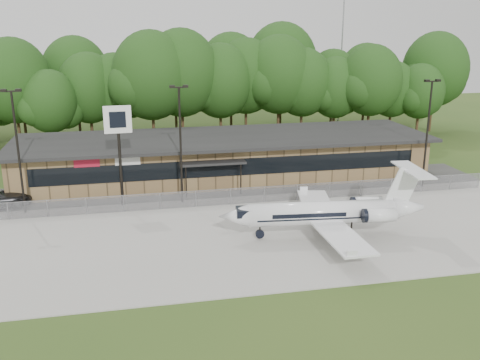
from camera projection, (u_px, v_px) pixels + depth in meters
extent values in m
plane|color=#2F4B1B|center=(293.00, 284.00, 32.25)|extent=(160.00, 160.00, 0.00)
cube|color=#9E9B93|center=(261.00, 234.00, 39.75)|extent=(64.00, 18.00, 0.08)
cube|color=#383835|center=(232.00, 189.00, 50.55)|extent=(50.00, 9.00, 0.06)
cube|color=olive|center=(223.00, 158.00, 54.22)|extent=(40.00, 10.00, 4.00)
cube|color=black|center=(233.00, 167.00, 49.42)|extent=(36.00, 0.08, 1.60)
cube|color=black|center=(224.00, 138.00, 53.15)|extent=(41.00, 11.50, 0.30)
cube|color=black|center=(212.00, 163.00, 48.29)|extent=(6.00, 1.60, 0.20)
cube|color=#B4162D|center=(87.00, 163.00, 46.53)|extent=(2.20, 0.06, 0.70)
cube|color=silver|center=(128.00, 161.00, 47.22)|extent=(2.20, 0.06, 0.70)
cube|color=gray|center=(242.00, 196.00, 46.12)|extent=(46.00, 0.03, 1.50)
cube|color=gray|center=(242.00, 188.00, 45.91)|extent=(46.00, 0.04, 0.04)
cylinder|color=gray|center=(342.00, 42.00, 78.11)|extent=(0.20, 0.20, 25.00)
cylinder|color=black|center=(19.00, 155.00, 42.80)|extent=(0.18, 0.18, 10.00)
cube|color=black|center=(11.00, 91.00, 41.38)|extent=(1.20, 0.12, 0.12)
cube|color=black|center=(3.00, 91.00, 41.25)|extent=(0.45, 0.30, 0.22)
cube|color=black|center=(18.00, 90.00, 41.46)|extent=(0.45, 0.30, 0.22)
cylinder|color=black|center=(181.00, 147.00, 45.35)|extent=(0.18, 0.18, 10.00)
cube|color=black|center=(179.00, 87.00, 43.93)|extent=(1.20, 0.12, 0.12)
cube|color=black|center=(172.00, 87.00, 43.80)|extent=(0.45, 0.30, 0.22)
cube|color=black|center=(185.00, 86.00, 44.01)|extent=(0.45, 0.30, 0.22)
cylinder|color=black|center=(427.00, 136.00, 49.86)|extent=(0.18, 0.18, 10.00)
cube|color=black|center=(432.00, 81.00, 48.44)|extent=(1.20, 0.12, 0.12)
cube|color=black|center=(427.00, 81.00, 48.31)|extent=(0.45, 0.30, 0.22)
cube|color=black|center=(438.00, 80.00, 48.53)|extent=(0.45, 0.30, 0.22)
cylinder|color=white|center=(321.00, 214.00, 38.76)|extent=(10.81, 2.74, 1.71)
cone|color=white|center=(233.00, 217.00, 38.10)|extent=(2.29, 1.91, 1.71)
cone|color=white|center=(408.00, 209.00, 39.40)|extent=(2.51, 1.93, 1.71)
cube|color=white|center=(342.00, 238.00, 35.59)|extent=(2.96, 6.61, 0.13)
cube|color=white|center=(316.00, 204.00, 42.32)|extent=(2.96, 6.61, 0.13)
cylinder|color=white|center=(379.00, 216.00, 37.84)|extent=(2.43, 1.19, 0.96)
cylinder|color=white|center=(367.00, 204.00, 40.39)|extent=(2.43, 1.19, 0.96)
cube|color=white|center=(403.00, 189.00, 38.90)|extent=(2.63, 0.40, 3.22)
cube|color=white|center=(413.00, 171.00, 38.59)|extent=(1.86, 5.03, 0.11)
cube|color=black|center=(244.00, 213.00, 38.09)|extent=(1.19, 1.38, 0.53)
cube|color=black|center=(346.00, 231.00, 39.37)|extent=(1.10, 2.64, 0.75)
cylinder|color=black|center=(260.00, 235.00, 38.70)|extent=(0.70, 0.70, 0.24)
cylinder|color=black|center=(120.00, 159.00, 44.88)|extent=(0.26, 0.26, 8.23)
cube|color=silver|center=(118.00, 119.00, 43.93)|extent=(2.27, 0.39, 2.26)
cube|color=black|center=(118.00, 120.00, 43.80)|extent=(1.34, 0.12, 1.34)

